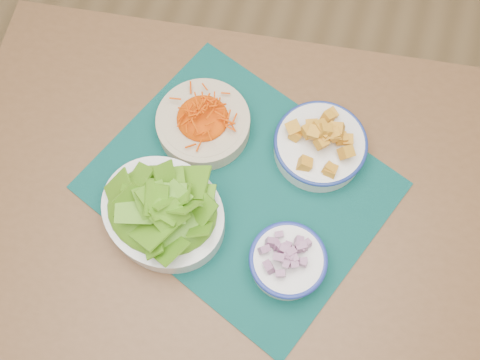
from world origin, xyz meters
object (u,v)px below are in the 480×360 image
Objects in this scene: carrot_bowl at (203,121)px; onion_bowl at (288,260)px; squash_bowl at (321,142)px; table at (244,217)px; placemat at (240,186)px; lettuce_bowl at (162,210)px.

onion_bowl is (0.25, -0.23, 0.00)m from carrot_bowl.
squash_bowl is at bearing 4.91° from carrot_bowl.
squash_bowl reaches higher than onion_bowl.
table is 0.20m from onion_bowl.
lettuce_bowl is (-0.12, -0.11, 0.06)m from placemat.
carrot_bowl is at bearing 136.84° from onion_bowl.
lettuce_bowl is at bearing 175.74° from onion_bowl.
carrot_bowl is 1.36× the size of onion_bowl.
lettuce_bowl reaches higher than carrot_bowl.
onion_bowl is at bearing -22.58° from placemat.
squash_bowl is at bearing 60.94° from lettuce_bowl.
squash_bowl is at bearing 46.44° from table.
carrot_bowl is 0.34m from onion_bowl.
table is at bearing 139.92° from onion_bowl.
placemat is at bearing 61.12° from lettuce_bowl.
lettuce_bowl is at bearing -92.60° from carrot_bowl.
squash_bowl reaches higher than placemat.
onion_bowl is at bearing -47.38° from table.
carrot_bowl reaches higher than table.
table is 0.10m from placemat.
table is 0.23m from carrot_bowl.
carrot_bowl is at bearing 127.10° from table.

